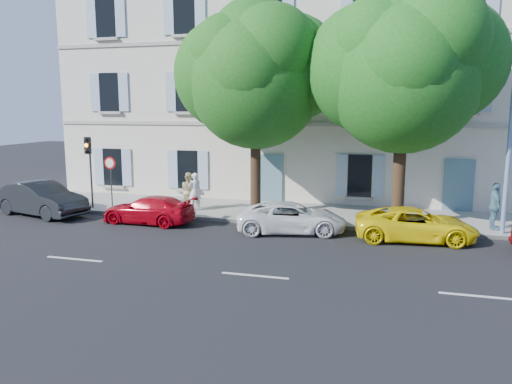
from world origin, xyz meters
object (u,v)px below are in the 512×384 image
(car_red_coupe, at_px, (149,210))
(pedestrian_c, at_px, (495,206))
(tree_left, at_px, (256,81))
(pedestrian_b, at_px, (189,191))
(traffic_light, at_px, (89,157))
(car_dark_sedan, at_px, (41,199))
(road_sign, at_px, (111,172))
(car_white_coupe, at_px, (291,217))
(car_yellow_supercar, at_px, (415,224))
(tree_right, at_px, (404,76))
(pedestrian_a, at_px, (195,192))

(car_red_coupe, relative_size, pedestrian_c, 2.17)
(tree_left, height_order, pedestrian_b, tree_left)
(tree_left, height_order, traffic_light, tree_left)
(car_dark_sedan, distance_m, pedestrian_b, 6.60)
(traffic_light, height_order, road_sign, traffic_light)
(car_white_coupe, relative_size, pedestrian_c, 2.33)
(car_yellow_supercar, bearing_deg, car_red_coupe, 85.34)
(tree_left, bearing_deg, car_white_coupe, -47.40)
(road_sign, bearing_deg, car_dark_sedan, -152.17)
(pedestrian_c, bearing_deg, tree_left, 82.42)
(car_dark_sedan, distance_m, road_sign, 3.26)
(tree_right, height_order, pedestrian_a, tree_right)
(pedestrian_c, bearing_deg, tree_right, 90.66)
(tree_right, bearing_deg, car_red_coupe, -171.01)
(car_yellow_supercar, bearing_deg, road_sign, 78.74)
(car_yellow_supercar, xyz_separation_m, pedestrian_b, (-9.86, 2.39, 0.41))
(car_yellow_supercar, bearing_deg, pedestrian_b, 71.36)
(car_yellow_supercar, height_order, pedestrian_a, pedestrian_a)
(car_yellow_supercar, bearing_deg, pedestrian_a, 71.81)
(pedestrian_a, bearing_deg, car_yellow_supercar, 122.07)
(car_red_coupe, xyz_separation_m, pedestrian_c, (13.61, 1.99, 0.49))
(car_red_coupe, height_order, tree_left, tree_left)
(pedestrian_a, height_order, pedestrian_c, pedestrian_c)
(car_white_coupe, height_order, road_sign, road_sign)
(pedestrian_a, distance_m, pedestrian_c, 12.47)
(tree_right, xyz_separation_m, traffic_light, (-13.77, -0.06, -3.41))
(car_red_coupe, bearing_deg, pedestrian_a, 156.74)
(pedestrian_c, bearing_deg, traffic_light, 85.75)
(tree_left, height_order, tree_right, tree_right)
(car_dark_sedan, relative_size, tree_right, 0.51)
(pedestrian_b, bearing_deg, traffic_light, 50.58)
(car_red_coupe, xyz_separation_m, car_yellow_supercar, (10.66, 0.07, 0.03))
(traffic_light, relative_size, pedestrian_b, 1.92)
(traffic_light, xyz_separation_m, pedestrian_a, (4.89, 0.77, -1.53))
(tree_left, distance_m, road_sign, 7.80)
(car_red_coupe, height_order, tree_right, tree_right)
(car_white_coupe, bearing_deg, tree_right, -81.01)
(car_white_coupe, relative_size, pedestrian_b, 2.47)
(car_white_coupe, relative_size, car_yellow_supercar, 0.98)
(pedestrian_a, bearing_deg, car_dark_sedan, -26.10)
(car_white_coupe, relative_size, tree_left, 0.48)
(traffic_light, distance_m, pedestrian_a, 5.18)
(car_red_coupe, relative_size, tree_left, 0.44)
(car_yellow_supercar, height_order, pedestrian_c, pedestrian_c)
(road_sign, xyz_separation_m, pedestrian_b, (3.46, 0.93, -0.89))
(tree_left, distance_m, pedestrian_c, 10.75)
(pedestrian_b, xyz_separation_m, pedestrian_c, (12.81, -0.47, 0.05))
(road_sign, relative_size, pedestrian_b, 1.41)
(tree_right, xyz_separation_m, pedestrian_b, (-9.22, 0.87, -4.95))
(tree_right, height_order, pedestrian_c, tree_right)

